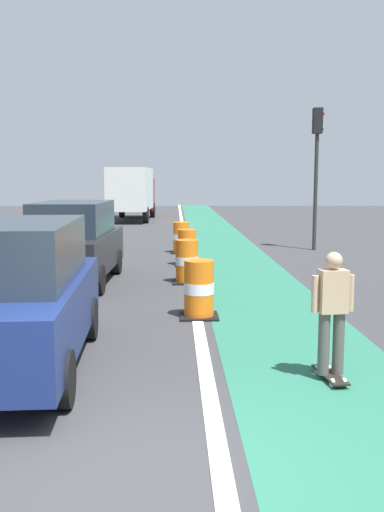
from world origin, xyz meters
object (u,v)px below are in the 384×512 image
object	(u,v)px
skateboarder_on_lane	(332,312)
traffic_light_corner	(317,153)
traffic_barrel_front	(199,290)
traffic_barrel_far	(181,238)
delivery_truck_down_block	(132,191)
traffic_barrel_back	(187,248)
parked_suv_second	(74,242)
traffic_barrel_mid	(187,262)
parked_suv_nearest	(14,295)

from	to	relation	value
skateboarder_on_lane	traffic_light_corner	bearing A→B (deg)	77.22
traffic_barrel_front	traffic_barrel_far	distance (m)	9.45
delivery_truck_down_block	traffic_light_corner	size ratio (longest dim) A/B	1.51
skateboarder_on_lane	traffic_barrel_back	bearing A→B (deg)	99.42
parked_suv_second	traffic_barrel_far	size ratio (longest dim) A/B	4.29
delivery_truck_down_block	traffic_light_corner	bearing A→B (deg)	-62.80
traffic_barrel_far	delivery_truck_down_block	world-z (taller)	delivery_truck_down_block
traffic_barrel_front	traffic_barrel_back	xyz separation A→B (m)	(-0.09, 6.56, 0.00)
traffic_barrel_front	delivery_truck_down_block	size ratio (longest dim) A/B	0.14
delivery_truck_down_block	traffic_light_corner	xyz separation A→B (m)	(7.77, -15.11, 1.65)
traffic_barrel_front	traffic_light_corner	bearing A→B (deg)	65.37
traffic_barrel_mid	traffic_barrel_far	bearing A→B (deg)	90.79
parked_suv_nearest	parked_suv_second	world-z (taller)	same
delivery_truck_down_block	skateboarder_on_lane	bearing A→B (deg)	-80.77
parked_suv_nearest	delivery_truck_down_block	world-z (taller)	delivery_truck_down_block
traffic_light_corner	traffic_barrel_back	bearing A→B (deg)	-142.69
traffic_barrel_front	traffic_barrel_back	world-z (taller)	same
traffic_light_corner	parked_suv_nearest	bearing A→B (deg)	-119.21
parked_suv_second	traffic_barrel_far	world-z (taller)	parked_suv_second
skateboarder_on_lane	traffic_barrel_far	bearing A→B (deg)	97.98
parked_suv_second	traffic_light_corner	world-z (taller)	traffic_light_corner
traffic_barrel_front	traffic_barrel_mid	distance (m)	3.63
parked_suv_second	delivery_truck_down_block	world-z (taller)	delivery_truck_down_block
parked_suv_nearest	delivery_truck_down_block	size ratio (longest dim) A/B	0.61
parked_suv_nearest	traffic_barrel_front	size ratio (longest dim) A/B	4.28
traffic_barrel_far	skateboarder_on_lane	bearing A→B (deg)	-82.02
traffic_barrel_far	delivery_truck_down_block	distance (m)	16.16
traffic_barrel_front	traffic_barrel_mid	world-z (taller)	same
traffic_barrel_back	traffic_light_corner	bearing A→B (deg)	37.31
parked_suv_nearest	parked_suv_second	xyz separation A→B (m)	(-0.33, 6.56, 0.00)
traffic_barrel_mid	traffic_barrel_back	world-z (taller)	same
delivery_truck_down_block	parked_suv_second	bearing A→B (deg)	-89.66
skateboarder_on_lane	traffic_barrel_far	xyz separation A→B (m)	(-1.81, 12.91, -0.38)
skateboarder_on_lane	parked_suv_second	distance (m)	8.45
delivery_truck_down_block	traffic_barrel_front	bearing A→B (deg)	-83.02
parked_suv_second	traffic_barrel_far	distance (m)	6.42
traffic_light_corner	traffic_barrel_front	bearing A→B (deg)	-114.63
traffic_barrel_far	traffic_light_corner	bearing A→B (deg)	8.54
traffic_barrel_front	delivery_truck_down_block	bearing A→B (deg)	96.98
traffic_barrel_far	parked_suv_second	bearing A→B (deg)	-115.30
parked_suv_second	traffic_barrel_front	size ratio (longest dim) A/B	4.29
skateboarder_on_lane	traffic_barrel_front	bearing A→B (deg)	114.49
traffic_barrel_front	traffic_barrel_far	xyz separation A→B (m)	(-0.23, 9.45, 0.00)
parked_suv_second	traffic_barrel_front	distance (m)	4.74
parked_suv_second	traffic_barrel_back	world-z (taller)	parked_suv_second
parked_suv_nearest	traffic_barrel_mid	xyz separation A→B (m)	(2.49, 6.52, -0.50)
traffic_barrel_mid	traffic_barrel_back	xyz separation A→B (m)	(0.07, 2.94, 0.00)
traffic_barrel_back	traffic_barrel_far	world-z (taller)	same
skateboarder_on_lane	parked_suv_second	xyz separation A→B (m)	(-4.54, 7.12, 0.12)
traffic_light_corner	delivery_truck_down_block	bearing A→B (deg)	117.20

